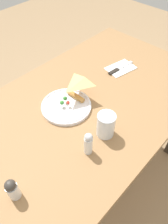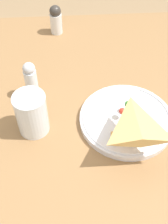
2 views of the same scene
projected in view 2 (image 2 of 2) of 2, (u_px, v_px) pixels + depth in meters
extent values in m
cube|color=olive|center=(115.00, 170.00, 0.63)|extent=(1.26, 0.77, 0.03)
cube|color=#382D23|center=(17.00, 103.00, 1.29)|extent=(0.06, 0.06, 0.75)
cube|color=#382D23|center=(163.00, 96.00, 1.32)|extent=(0.06, 0.06, 0.75)
cylinder|color=white|center=(126.00, 120.00, 0.69)|extent=(0.23, 0.23, 0.02)
torus|color=white|center=(127.00, 117.00, 0.69)|extent=(0.22, 0.22, 0.01)
pyramid|color=#E0B266|center=(127.00, 115.00, 0.68)|extent=(0.13, 0.10, 0.02)
cylinder|color=#C68942|center=(132.00, 136.00, 0.64)|extent=(0.02, 0.09, 0.02)
sphere|color=#388433|center=(135.00, 113.00, 0.66)|extent=(0.02, 0.02, 0.02)
sphere|color=#388433|center=(129.00, 104.00, 0.68)|extent=(0.02, 0.02, 0.02)
sphere|color=red|center=(122.00, 111.00, 0.67)|extent=(0.02, 0.02, 0.02)
cylinder|color=white|center=(32.00, 114.00, 0.65)|extent=(0.07, 0.07, 0.11)
cylinder|color=#F4CC66|center=(33.00, 118.00, 0.66)|extent=(0.06, 0.06, 0.07)
torus|color=white|center=(28.00, 98.00, 0.61)|extent=(0.08, 0.08, 0.00)
cylinder|color=white|center=(32.00, 84.00, 0.73)|extent=(0.03, 0.03, 0.08)
sphere|color=silver|center=(29.00, 68.00, 0.69)|extent=(0.03, 0.03, 0.03)
cylinder|color=silver|center=(56.00, 23.00, 0.93)|extent=(0.04, 0.04, 0.07)
sphere|color=#38332D|center=(55.00, 11.00, 0.90)|extent=(0.04, 0.04, 0.04)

